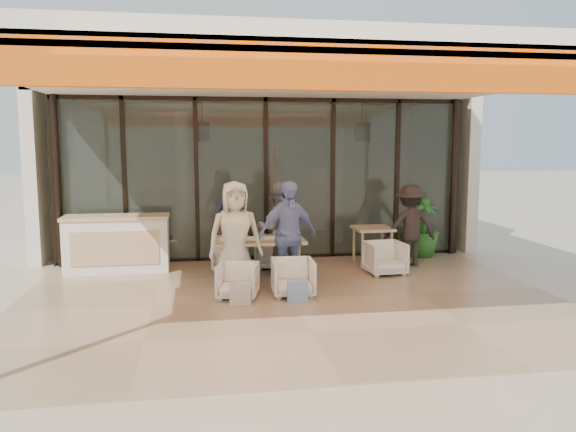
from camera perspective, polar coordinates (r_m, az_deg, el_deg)
The scene contains 21 objects.
ground at distance 8.42m, azimuth 0.31°, elevation -8.59°, with size 70.00×70.00×0.00m, color #C6B293.
terrace_floor at distance 8.42m, azimuth 0.31°, elevation -8.56°, with size 8.00×6.00×0.01m, color tan.
terrace_structure at distance 7.88m, azimuth 0.66°, elevation 14.17°, with size 8.00×6.00×3.40m.
glass_storefront at distance 11.08m, azimuth -2.26°, elevation 3.69°, with size 8.08×0.10×3.20m.
interior_block at distance 13.36m, azimuth -3.45°, elevation 7.03°, with size 9.05×3.62×3.52m.
host_counter at distance 10.53m, azimuth -16.95°, elevation -2.69°, with size 1.85×0.65×1.04m.
dining_table at distance 9.37m, azimuth -3.04°, elevation -2.64°, with size 1.50×0.90×0.93m.
chair_far_left at distance 10.33m, azimuth -5.89°, elevation -3.91°, with size 0.58×0.54×0.60m, color white.
chair_far_right at distance 10.40m, azimuth -1.26°, elevation -3.55°, with size 0.66×0.62×0.68m, color white.
chair_near_left at distance 8.48m, azimuth -5.12°, elevation -6.42°, with size 0.58×0.54×0.60m, color white.
chair_near_right at distance 8.57m, azimuth 0.52°, elevation -6.09°, with size 0.62×0.58×0.64m, color white.
diner_navy at distance 9.74m, azimuth -5.75°, elevation -1.31°, with size 0.62×0.41×1.70m, color #171B33.
diner_grey at distance 9.83m, azimuth -0.86°, elevation -1.31°, with size 0.81×0.63×1.66m, color slate.
diner_cream at distance 8.85m, azimuth -5.40°, elevation -2.06°, with size 0.85×0.55×1.74m, color beige.
diner_periwinkle at distance 8.95m, azimuth -0.02°, elevation -1.94°, with size 1.02×0.42×1.73m, color #7885C8.
tote_bag_cream at distance 8.13m, azimuth -4.91°, elevation -7.97°, with size 0.30×0.10×0.34m, color silver.
tote_bag_blue at distance 8.23m, azimuth 0.99°, elevation -7.75°, with size 0.30×0.10×0.34m, color #99BFD8.
side_table at distance 10.72m, azimuth 8.59°, elevation -1.69°, with size 0.70×0.70×0.74m.
side_chair at distance 10.08m, azimuth 9.86°, elevation -4.09°, with size 0.64×0.60×0.66m, color white.
standing_woman at distance 10.76m, azimuth 12.31°, elevation -1.00°, with size 1.00×0.58×1.55m, color black.
potted_palm at distance 11.73m, azimuth 13.35°, elevation -0.93°, with size 0.74×0.74×1.31m, color #1E5919.
Camera 1 is at (-1.34, -7.98, 2.33)m, focal length 35.00 mm.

